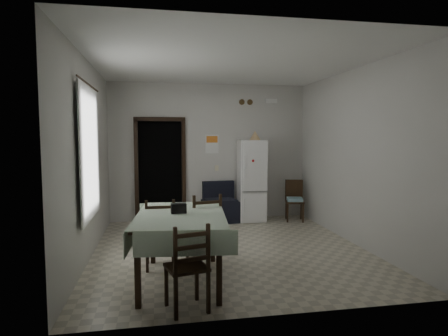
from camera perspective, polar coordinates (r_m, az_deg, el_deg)
name	(u,v)px	position (r m, az deg, el deg)	size (l,w,h in m)	color
ground	(230,249)	(6.08, 0.85, -12.23)	(4.50, 4.50, 0.00)	#B3AB92
ceiling	(230,63)	(5.91, 0.89, 15.72)	(4.20, 4.50, 0.02)	white
wall_back	(210,152)	(8.04, -2.20, 2.46)	(4.20, 0.02, 2.90)	beige
wall_front	(274,171)	(3.64, 7.66, -0.48)	(4.20, 0.02, 2.90)	beige
wall_left	(88,159)	(5.80, -19.97, 1.25)	(0.02, 4.50, 2.90)	beige
wall_right	(354,157)	(6.55, 19.21, 1.65)	(0.02, 4.50, 2.90)	beige
doorway	(160,170)	(8.19, -9.69, -0.29)	(1.06, 0.52, 2.22)	black
window_recess	(82,153)	(5.60, -20.85, 2.13)	(0.10, 1.20, 1.60)	silver
curtain	(90,153)	(5.58, -19.74, 2.15)	(0.02, 1.45, 1.85)	white
curtain_rod	(89,85)	(5.62, -19.92, 11.87)	(0.02, 0.02, 1.60)	black
calendar	(212,144)	(8.03, -1.84, 3.68)	(0.28, 0.02, 0.40)	white
calendar_image	(212,139)	(8.02, -1.84, 4.39)	(0.24, 0.01, 0.14)	orange
light_switch	(217,168)	(8.07, -1.13, -0.01)	(0.08, 0.02, 0.12)	beige
vent_left	(242,102)	(8.17, 2.73, 10.01)	(0.12, 0.12, 0.03)	#513C20
vent_right	(250,102)	(8.22, 3.97, 9.98)	(0.12, 0.12, 0.03)	#513C20
emergency_light	(271,101)	(8.32, 7.20, 10.09)	(0.25, 0.07, 0.09)	white
fridge	(251,180)	(7.93, 4.19, -1.90)	(0.55, 0.55, 1.71)	white
tan_cone	(255,136)	(7.80, 4.74, 4.96)	(0.23, 0.23, 0.19)	tan
navy_seat	(220,202)	(7.86, -0.58, -5.20)	(0.68, 0.66, 0.82)	black
corner_chair	(295,201)	(8.06, 10.71, -4.92)	(0.37, 0.37, 0.86)	black
dining_table	(181,248)	(4.72, -6.55, -11.96)	(1.06, 1.62, 0.84)	#B1C7AA
black_bag	(179,208)	(4.65, -6.93, -6.11)	(0.19, 0.11, 0.12)	black
dining_chair_far_left	(160,233)	(5.23, -9.69, -9.68)	(0.41, 0.41, 0.96)	black
dining_chair_far_right	(203,229)	(5.27, -3.16, -9.22)	(0.43, 0.43, 1.01)	black
dining_chair_near_head	(187,266)	(3.97, -5.71, -14.64)	(0.40, 0.40, 0.92)	black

